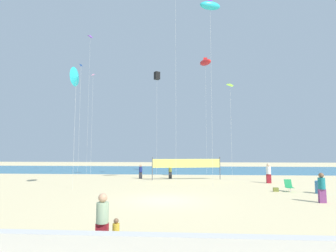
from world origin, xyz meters
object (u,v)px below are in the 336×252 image
object	(u,v)px
kite_cyan_inflatable	(210,6)
kite_blue_diamond	(81,72)
mother_figure	(102,219)
beachgoer_olive_shirt	(170,171)
kite_black_box	(157,76)
kite_pink_diamond	(93,77)
beachgoer_white_shirt	(269,173)
beach_handbag	(276,190)
beachgoer_teal_shirt	(322,187)
volleyball_net	(187,164)
kite_lime_diamond	(230,85)
trash_barrel	(319,187)
kite_cyan_delta	(76,77)
toddler_figure	(116,233)
folding_beach_chair	(289,185)
kite_red_inflatable	(205,62)
beachgoer_navy_shirt	(141,171)
kite_violet_diamond	(90,38)

from	to	relation	value
kite_cyan_inflatable	kite_blue_diamond	xyz separation A→B (m)	(-14.66, 6.90, -3.71)
mother_figure	beachgoer_olive_shirt	xyz separation A→B (m)	(0.75, 21.57, -0.03)
kite_black_box	kite_pink_diamond	bearing A→B (deg)	171.19
kite_pink_diamond	beachgoer_white_shirt	bearing A→B (deg)	-18.50
beach_handbag	kite_pink_diamond	world-z (taller)	kite_pink_diamond
beachgoer_teal_shirt	kite_blue_diamond	size ratio (longest dim) A/B	0.13
beachgoer_olive_shirt	kite_blue_diamond	size ratio (longest dim) A/B	0.12
volleyball_net	kite_lime_diamond	size ratio (longest dim) A/B	0.70
trash_barrel	kite_pink_diamond	bearing A→B (deg)	149.10
mother_figure	kite_pink_diamond	distance (m)	28.62
beachgoer_white_shirt	kite_cyan_delta	bearing A→B (deg)	10.17
toddler_figure	kite_pink_diamond	size ratio (longest dim) A/B	0.07
folding_beach_chair	kite_red_inflatable	size ratio (longest dim) A/B	0.06
folding_beach_chair	volleyball_net	size ratio (longest dim) A/B	0.12
kite_blue_diamond	trash_barrel	bearing A→B (deg)	-25.12
beachgoer_teal_shirt	volleyball_net	xyz separation A→B (m)	(-7.85, 12.30, 0.71)
kite_lime_diamond	kite_black_box	size ratio (longest dim) A/B	0.82
kite_cyan_inflatable	volleyball_net	bearing A→B (deg)	112.58
beachgoer_teal_shirt	kite_black_box	size ratio (longest dim) A/B	0.14
beachgoer_olive_shirt	beachgoer_navy_shirt	distance (m)	3.27
beach_handbag	kite_pink_diamond	xyz separation A→B (m)	(-18.52, 12.01, 12.38)
kite_pink_diamond	kite_lime_diamond	xyz separation A→B (m)	(16.56, -4.76, -2.64)
beachgoer_olive_shirt	kite_red_inflatable	world-z (taller)	kite_red_inflatable
beachgoer_navy_shirt	kite_lime_diamond	xyz separation A→B (m)	(9.73, -1.63, 9.07)
beachgoer_white_shirt	kite_violet_diamond	bearing A→B (deg)	-29.44
beachgoer_navy_shirt	beach_handbag	xyz separation A→B (m)	(11.68, -8.88, -0.67)
kite_lime_diamond	kite_cyan_inflatable	distance (m)	8.14
kite_cyan_delta	kite_cyan_inflatable	xyz separation A→B (m)	(11.33, 2.16, 6.96)
kite_pink_diamond	kite_cyan_inflatable	xyz separation A→B (m)	(14.15, -9.42, 3.59)
beachgoer_olive_shirt	kite_pink_diamond	xyz separation A→B (m)	(-10.10, 2.85, 11.68)
folding_beach_chair	kite_cyan_inflatable	bearing A→B (deg)	146.91
beachgoer_teal_shirt	kite_pink_diamond	bearing A→B (deg)	5.83
kite_pink_diamond	kite_black_box	size ratio (longest dim) A/B	1.04
toddler_figure	kite_blue_diamond	world-z (taller)	kite_blue_diamond
kite_black_box	kite_violet_diamond	xyz separation A→B (m)	(-9.75, 3.65, 6.64)
toddler_figure	beachgoer_olive_shirt	distance (m)	21.64
kite_black_box	beachgoer_navy_shirt	bearing A→B (deg)	-130.59
trash_barrel	kite_black_box	size ratio (longest dim) A/B	0.07
kite_black_box	kite_violet_diamond	bearing A→B (deg)	159.48
beachgoer_white_shirt	kite_black_box	distance (m)	16.62
kite_pink_diamond	kite_lime_diamond	bearing A→B (deg)	-16.02
toddler_figure	kite_blue_diamond	distance (m)	27.04
kite_cyan_delta	kite_cyan_inflatable	size ratio (longest dim) A/B	0.60
mother_figure	toddler_figure	distance (m)	0.60
mother_figure	beachgoer_olive_shirt	distance (m)	21.58
beach_handbag	kite_cyan_delta	xyz separation A→B (m)	(-15.70, 0.43, 9.01)
beachgoer_olive_shirt	kite_cyan_delta	world-z (taller)	kite_cyan_delta
beachgoer_white_shirt	kite_red_inflatable	size ratio (longest dim) A/B	0.12
toddler_figure	kite_violet_diamond	size ratio (longest dim) A/B	0.05
beach_handbag	kite_lime_diamond	xyz separation A→B (m)	(-1.96, 7.25, 9.75)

